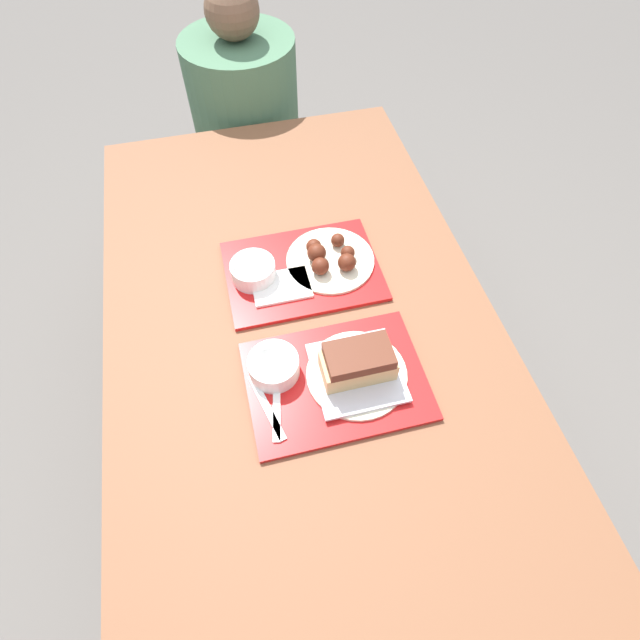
{
  "coord_description": "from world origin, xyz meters",
  "views": [
    {
      "loc": [
        -0.12,
        -0.68,
        1.76
      ],
      "look_at": [
        0.04,
        -0.03,
        0.8
      ],
      "focal_mm": 28.0,
      "sensor_mm": 36.0,
      "label": 1
    }
  ],
  "objects_px": {
    "bowl_coleslaw_far": "(253,270)",
    "tray_near": "(336,381)",
    "wings_plate_far": "(329,257)",
    "person_seated_across": "(244,99)",
    "tray_far": "(303,271)",
    "bowl_coleslaw_near": "(274,366)",
    "brisket_sandwich_plate": "(358,367)"
  },
  "relations": [
    {
      "from": "brisket_sandwich_plate",
      "to": "person_seated_across",
      "type": "relative_size",
      "value": 0.35
    },
    {
      "from": "wings_plate_far",
      "to": "person_seated_across",
      "type": "height_order",
      "value": "person_seated_across"
    },
    {
      "from": "bowl_coleslaw_near",
      "to": "person_seated_across",
      "type": "bearing_deg",
      "value": 84.92
    },
    {
      "from": "bowl_coleslaw_near",
      "to": "bowl_coleslaw_far",
      "type": "distance_m",
      "value": 0.29
    },
    {
      "from": "tray_near",
      "to": "bowl_coleslaw_far",
      "type": "xyz_separation_m",
      "value": [
        -0.13,
        0.34,
        0.03
      ]
    },
    {
      "from": "wings_plate_far",
      "to": "person_seated_across",
      "type": "distance_m",
      "value": 0.9
    },
    {
      "from": "brisket_sandwich_plate",
      "to": "wings_plate_far",
      "type": "relative_size",
      "value": 0.98
    },
    {
      "from": "tray_near",
      "to": "bowl_coleslaw_near",
      "type": "relative_size",
      "value": 3.49
    },
    {
      "from": "tray_far",
      "to": "bowl_coleslaw_near",
      "type": "bearing_deg",
      "value": -114.38
    },
    {
      "from": "brisket_sandwich_plate",
      "to": "person_seated_across",
      "type": "bearing_deg",
      "value": 93.37
    },
    {
      "from": "tray_far",
      "to": "bowl_coleslaw_near",
      "type": "height_order",
      "value": "bowl_coleslaw_near"
    },
    {
      "from": "brisket_sandwich_plate",
      "to": "tray_far",
      "type": "bearing_deg",
      "value": 98.45
    },
    {
      "from": "tray_far",
      "to": "wings_plate_far",
      "type": "relative_size",
      "value": 1.71
    },
    {
      "from": "bowl_coleslaw_far",
      "to": "person_seated_across",
      "type": "distance_m",
      "value": 0.91
    },
    {
      "from": "bowl_coleslaw_near",
      "to": "tray_far",
      "type": "bearing_deg",
      "value": 65.62
    },
    {
      "from": "tray_far",
      "to": "bowl_coleslaw_near",
      "type": "distance_m",
      "value": 0.31
    },
    {
      "from": "person_seated_across",
      "to": "bowl_coleslaw_near",
      "type": "bearing_deg",
      "value": -95.08
    },
    {
      "from": "tray_near",
      "to": "wings_plate_far",
      "type": "bearing_deg",
      "value": 78.11
    },
    {
      "from": "tray_far",
      "to": "bowl_coleslaw_near",
      "type": "xyz_separation_m",
      "value": [
        -0.13,
        -0.28,
        0.03
      ]
    },
    {
      "from": "person_seated_across",
      "to": "wings_plate_far",
      "type": "bearing_deg",
      "value": -83.78
    },
    {
      "from": "wings_plate_far",
      "to": "brisket_sandwich_plate",
      "type": "bearing_deg",
      "value": -94.09
    },
    {
      "from": "tray_far",
      "to": "wings_plate_far",
      "type": "height_order",
      "value": "wings_plate_far"
    },
    {
      "from": "tray_far",
      "to": "bowl_coleslaw_far",
      "type": "distance_m",
      "value": 0.13
    },
    {
      "from": "bowl_coleslaw_near",
      "to": "wings_plate_far",
      "type": "bearing_deg",
      "value": 55.16
    },
    {
      "from": "tray_near",
      "to": "wings_plate_far",
      "type": "height_order",
      "value": "wings_plate_far"
    },
    {
      "from": "bowl_coleslaw_far",
      "to": "tray_far",
      "type": "bearing_deg",
      "value": -1.82
    },
    {
      "from": "tray_far",
      "to": "brisket_sandwich_plate",
      "type": "distance_m",
      "value": 0.34
    },
    {
      "from": "wings_plate_far",
      "to": "person_seated_across",
      "type": "xyz_separation_m",
      "value": [
        -0.1,
        0.89,
        -0.06
      ]
    },
    {
      "from": "tray_far",
      "to": "tray_near",
      "type": "bearing_deg",
      "value": -89.64
    },
    {
      "from": "tray_far",
      "to": "wings_plate_far",
      "type": "xyz_separation_m",
      "value": [
        0.07,
        0.01,
        0.02
      ]
    },
    {
      "from": "bowl_coleslaw_near",
      "to": "brisket_sandwich_plate",
      "type": "relative_size",
      "value": 0.5
    },
    {
      "from": "bowl_coleslaw_far",
      "to": "tray_near",
      "type": "bearing_deg",
      "value": -69.1
    }
  ]
}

